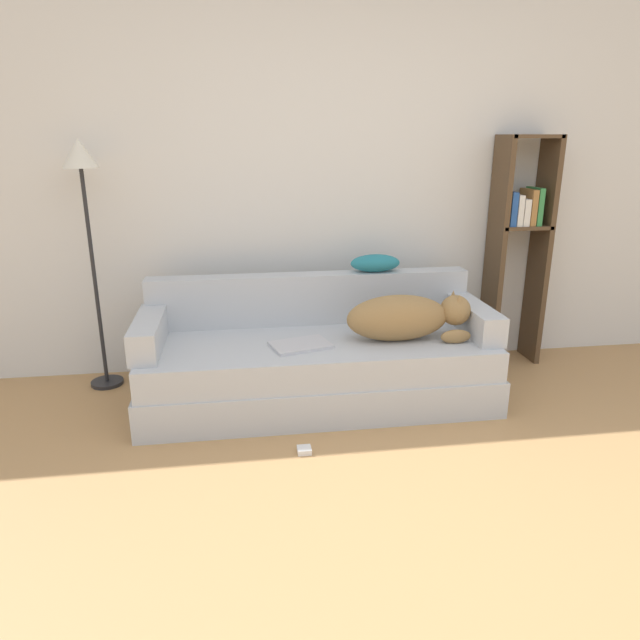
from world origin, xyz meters
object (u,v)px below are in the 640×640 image
at_px(power_adapter, 304,450).
at_px(couch, 318,371).
at_px(floor_lamp, 84,193).
at_px(throw_pillow, 375,263).
at_px(bookshelf, 519,237).
at_px(laptop, 301,345).
at_px(dog, 407,317).

bearing_deg(power_adapter, couch, 75.39).
xyz_separation_m(couch, floor_lamp, (-1.33, 0.44, 1.04)).
bearing_deg(couch, throw_pillow, 38.67).
relative_size(throw_pillow, bookshelf, 0.20).
relative_size(bookshelf, floor_lamp, 1.01).
height_order(couch, throw_pillow, throw_pillow).
relative_size(throw_pillow, floor_lamp, 0.21).
bearing_deg(bookshelf, laptop, -159.37).
height_order(couch, laptop, laptop).
xyz_separation_m(couch, power_adapter, (-0.16, -0.60, -0.18)).
distance_m(couch, floor_lamp, 1.74).
distance_m(laptop, power_adapter, 0.63).
relative_size(laptop, floor_lamp, 0.24).
bearing_deg(floor_lamp, laptop, -24.29).
relative_size(laptop, power_adapter, 5.29).
bearing_deg(throw_pillow, power_adapter, -121.71).
bearing_deg(bookshelf, throw_pillow, -171.89).
distance_m(dog, bookshelf, 1.16).
relative_size(throw_pillow, power_adapter, 4.50).
xyz_separation_m(dog, floor_lamp, (-1.85, 0.52, 0.69)).
relative_size(couch, floor_lamp, 1.35).
relative_size(couch, laptop, 5.54).
relative_size(laptop, bookshelf, 0.24).
xyz_separation_m(floor_lamp, power_adapter, (1.18, -1.04, -1.22)).
bearing_deg(bookshelf, couch, -161.64).
bearing_deg(floor_lamp, power_adapter, -41.40).
distance_m(laptop, throw_pillow, 0.79).
bearing_deg(floor_lamp, couch, -18.32).
bearing_deg(couch, floor_lamp, 161.68).
xyz_separation_m(dog, throw_pillow, (-0.10, 0.42, 0.24)).
bearing_deg(power_adapter, laptop, 85.22).
xyz_separation_m(dog, bookshelf, (0.95, 0.57, 0.35)).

